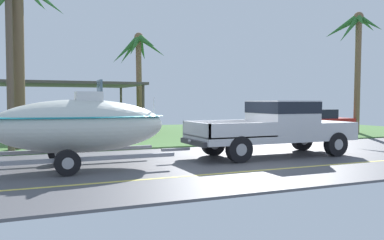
{
  "coord_description": "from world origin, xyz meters",
  "views": [
    {
      "loc": [
        -5.87,
        -10.91,
        1.83
      ],
      "look_at": [
        -0.56,
        1.46,
        1.21
      ],
      "focal_mm": 38.05,
      "sensor_mm": 36.0,
      "label": 1
    }
  ],
  "objects_px": {
    "boat_on_trailer": "(80,125)",
    "palm_tree_far_right": "(355,42)",
    "pickup_truck_towing": "(281,125)",
    "palm_tree_near_right": "(138,57)",
    "carport_awning": "(67,85)",
    "palm_tree_far_left": "(17,17)",
    "parked_sedan_near": "(312,122)",
    "utility_pole": "(9,37)"
  },
  "relations": [
    {
      "from": "utility_pole",
      "to": "palm_tree_far_right",
      "type": "bearing_deg",
      "value": 5.32
    },
    {
      "from": "palm_tree_far_left",
      "to": "palm_tree_far_right",
      "type": "xyz_separation_m",
      "value": [
        17.49,
        1.17,
        0.21
      ]
    },
    {
      "from": "pickup_truck_towing",
      "to": "carport_awning",
      "type": "relative_size",
      "value": 0.77
    },
    {
      "from": "palm_tree_far_right",
      "to": "utility_pole",
      "type": "xyz_separation_m",
      "value": [
        -17.78,
        -1.66,
        -1.05
      ]
    },
    {
      "from": "carport_awning",
      "to": "palm_tree_far_left",
      "type": "bearing_deg",
      "value": -109.9
    },
    {
      "from": "pickup_truck_towing",
      "to": "boat_on_trailer",
      "type": "height_order",
      "value": "boat_on_trailer"
    },
    {
      "from": "palm_tree_near_right",
      "to": "utility_pole",
      "type": "bearing_deg",
      "value": -132.34
    },
    {
      "from": "boat_on_trailer",
      "to": "palm_tree_far_right",
      "type": "height_order",
      "value": "palm_tree_far_right"
    },
    {
      "from": "palm_tree_far_right",
      "to": "palm_tree_near_right",
      "type": "bearing_deg",
      "value": 152.05
    },
    {
      "from": "pickup_truck_towing",
      "to": "palm_tree_near_right",
      "type": "xyz_separation_m",
      "value": [
        -1.59,
        11.95,
        3.43
      ]
    },
    {
      "from": "palm_tree_far_left",
      "to": "boat_on_trailer",
      "type": "bearing_deg",
      "value": -73.21
    },
    {
      "from": "boat_on_trailer",
      "to": "palm_tree_far_left",
      "type": "bearing_deg",
      "value": 106.79
    },
    {
      "from": "pickup_truck_towing",
      "to": "palm_tree_far_left",
      "type": "xyz_separation_m",
      "value": [
        -8.11,
        4.96,
        3.91
      ]
    },
    {
      "from": "carport_awning",
      "to": "palm_tree_far_right",
      "type": "bearing_deg",
      "value": -20.33
    },
    {
      "from": "carport_awning",
      "to": "palm_tree_far_right",
      "type": "height_order",
      "value": "palm_tree_far_right"
    },
    {
      "from": "palm_tree_far_left",
      "to": "utility_pole",
      "type": "bearing_deg",
      "value": -120.37
    },
    {
      "from": "carport_awning",
      "to": "utility_pole",
      "type": "relative_size",
      "value": 0.97
    },
    {
      "from": "parked_sedan_near",
      "to": "utility_pole",
      "type": "xyz_separation_m",
      "value": [
        -15.45,
        -2.39,
        3.42
      ]
    },
    {
      "from": "palm_tree_far_left",
      "to": "palm_tree_far_right",
      "type": "relative_size",
      "value": 0.98
    },
    {
      "from": "pickup_truck_towing",
      "to": "parked_sedan_near",
      "type": "distance_m",
      "value": 9.85
    },
    {
      "from": "boat_on_trailer",
      "to": "palm_tree_far_right",
      "type": "relative_size",
      "value": 0.86
    },
    {
      "from": "parked_sedan_near",
      "to": "palm_tree_near_right",
      "type": "relative_size",
      "value": 0.76
    },
    {
      "from": "boat_on_trailer",
      "to": "palm_tree_near_right",
      "type": "distance_m",
      "value": 13.37
    },
    {
      "from": "pickup_truck_towing",
      "to": "boat_on_trailer",
      "type": "distance_m",
      "value": 6.62
    },
    {
      "from": "parked_sedan_near",
      "to": "palm_tree_far_right",
      "type": "distance_m",
      "value": 5.1
    },
    {
      "from": "pickup_truck_towing",
      "to": "palm_tree_far_left",
      "type": "height_order",
      "value": "palm_tree_far_left"
    },
    {
      "from": "carport_awning",
      "to": "pickup_truck_towing",
      "type": "bearing_deg",
      "value": -64.14
    },
    {
      "from": "pickup_truck_towing",
      "to": "utility_pole",
      "type": "xyz_separation_m",
      "value": [
        -8.4,
        4.47,
        3.06
      ]
    },
    {
      "from": "carport_awning",
      "to": "palm_tree_near_right",
      "type": "height_order",
      "value": "palm_tree_near_right"
    },
    {
      "from": "boat_on_trailer",
      "to": "palm_tree_far_left",
      "type": "height_order",
      "value": "palm_tree_far_left"
    },
    {
      "from": "parked_sedan_near",
      "to": "boat_on_trailer",
      "type": "bearing_deg",
      "value": -153.33
    },
    {
      "from": "pickup_truck_towing",
      "to": "utility_pole",
      "type": "relative_size",
      "value": 0.74
    },
    {
      "from": "palm_tree_far_right",
      "to": "boat_on_trailer",
      "type": "bearing_deg",
      "value": -159.04
    },
    {
      "from": "carport_awning",
      "to": "palm_tree_near_right",
      "type": "distance_m",
      "value": 4.45
    },
    {
      "from": "parked_sedan_near",
      "to": "palm_tree_far_left",
      "type": "xyz_separation_m",
      "value": [
        -15.16,
        -1.91,
        4.27
      ]
    },
    {
      "from": "carport_awning",
      "to": "palm_tree_far_left",
      "type": "height_order",
      "value": "palm_tree_far_left"
    },
    {
      "from": "carport_awning",
      "to": "palm_tree_near_right",
      "type": "relative_size",
      "value": 1.3
    },
    {
      "from": "carport_awning",
      "to": "palm_tree_far_left",
      "type": "relative_size",
      "value": 1.14
    },
    {
      "from": "boat_on_trailer",
      "to": "carport_awning",
      "type": "bearing_deg",
      "value": 85.38
    },
    {
      "from": "palm_tree_near_right",
      "to": "boat_on_trailer",
      "type": "bearing_deg",
      "value": -112.83
    },
    {
      "from": "boat_on_trailer",
      "to": "palm_tree_far_left",
      "type": "distance_m",
      "value": 6.41
    },
    {
      "from": "palm_tree_far_right",
      "to": "parked_sedan_near",
      "type": "bearing_deg",
      "value": 162.42
    }
  ]
}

